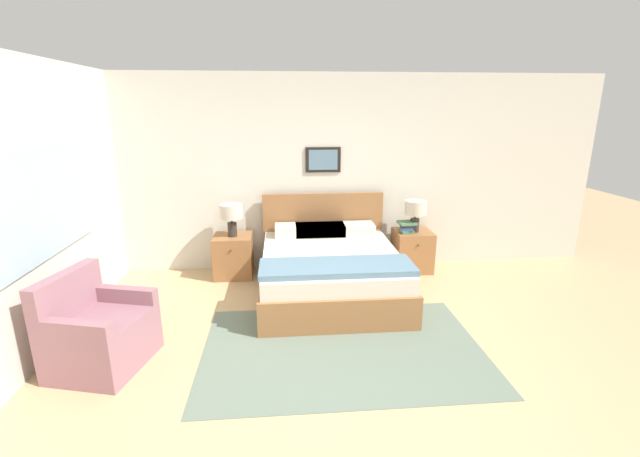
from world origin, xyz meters
TOP-DOWN VIEW (x-y plane):
  - ground_plane at (0.00, 0.00)m, footprint 16.00×16.00m
  - wall_back at (0.00, 2.69)m, footprint 7.67×0.09m
  - wall_left at (-2.66, 1.31)m, footprint 0.08×5.06m
  - area_rug_main at (0.02, 0.44)m, footprint 2.57×1.71m
  - bed at (0.03, 1.69)m, footprint 1.63×1.90m
  - armchair at (-2.11, 0.39)m, footprint 0.84×0.89m
  - nightstand_near_window at (-1.17, 2.37)m, footprint 0.49×0.50m
  - nightstand_by_door at (1.24, 2.37)m, footprint 0.49×0.50m
  - table_lamp_near_window at (-1.16, 2.35)m, footprint 0.29×0.29m
  - table_lamp_by_door at (1.25, 2.35)m, footprint 0.29×0.29m
  - book_thick_bottom at (1.13, 2.32)m, footprint 0.16×0.21m
  - book_hardcover_middle at (1.13, 2.32)m, footprint 0.20×0.24m
  - book_novel_upper at (1.13, 2.32)m, footprint 0.19×0.22m
  - book_slim_near_top at (1.13, 2.32)m, footprint 0.24×0.23m

SIDE VIEW (x-z plane):
  - ground_plane at x=0.00m, z-range 0.00..0.00m
  - area_rug_main at x=0.02m, z-range 0.00..0.01m
  - nightstand_near_window at x=-1.17m, z-range 0.00..0.55m
  - nightstand_by_door at x=1.24m, z-range 0.00..0.55m
  - armchair at x=-2.11m, z-range -0.12..0.71m
  - bed at x=0.03m, z-range -0.22..0.83m
  - book_thick_bottom at x=1.13m, z-range 0.55..0.59m
  - book_hardcover_middle at x=1.13m, z-range 0.59..0.63m
  - book_novel_upper at x=1.13m, z-range 0.63..0.67m
  - book_slim_near_top at x=1.13m, z-range 0.67..0.70m
  - table_lamp_near_window at x=-1.16m, z-range 0.64..1.06m
  - table_lamp_by_door at x=1.25m, z-range 0.64..1.06m
  - wall_back at x=0.00m, z-range 0.00..2.60m
  - wall_left at x=-2.66m, z-range 0.00..2.60m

